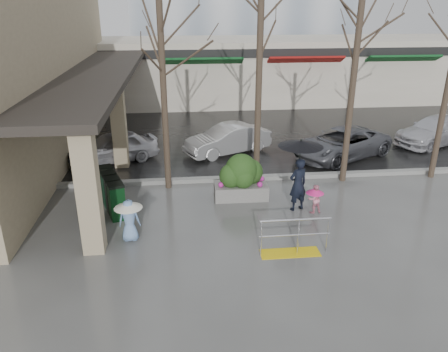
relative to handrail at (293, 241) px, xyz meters
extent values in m
plane|color=#51514F|center=(-1.36, 1.20, -0.38)|extent=(120.00, 120.00, 0.00)
cube|color=black|center=(-1.36, 23.20, -0.37)|extent=(120.00, 36.00, 0.01)
cube|color=gray|center=(-1.36, 5.20, -0.30)|extent=(120.00, 0.30, 0.15)
cube|color=#2D2823|center=(-6.16, 9.20, 3.25)|extent=(2.80, 18.00, 0.25)
cube|color=tan|center=(-5.26, 0.70, 1.37)|extent=(0.55, 0.55, 3.50)
cube|color=tan|center=(-5.26, 7.20, 1.37)|extent=(0.55, 0.55, 3.50)
cube|color=beige|center=(0.64, 19.20, 1.62)|extent=(34.00, 6.00, 4.00)
cube|color=maroon|center=(-7.36, 16.30, 2.47)|extent=(4.50, 1.68, 0.87)
cube|color=#0F4C1E|center=(-1.36, 16.30, 2.47)|extent=(4.50, 1.68, 0.87)
cube|color=maroon|center=(4.64, 16.30, 2.47)|extent=(4.50, 1.68, 0.87)
cube|color=#0F4C1E|center=(10.64, 16.30, 2.47)|extent=(4.50, 1.68, 0.87)
cube|color=black|center=(0.64, 16.30, 3.02)|extent=(34.00, 0.35, 0.50)
cube|color=yellow|center=(-0.06, 0.00, -0.37)|extent=(1.60, 0.50, 0.02)
cylinder|color=silver|center=(-0.86, 0.00, 0.12)|extent=(0.05, 0.05, 1.00)
cylinder|color=silver|center=(0.14, 0.00, 0.12)|extent=(0.05, 0.05, 1.00)
cylinder|color=silver|center=(0.94, 0.00, 0.12)|extent=(0.05, 0.05, 1.00)
cylinder|color=silver|center=(0.04, 0.00, 0.62)|extent=(1.90, 0.06, 0.06)
cylinder|color=silver|center=(0.04, 0.00, 0.17)|extent=(1.90, 0.04, 0.04)
cylinder|color=#382B21|center=(-3.36, 4.80, 3.02)|extent=(0.22, 0.22, 6.80)
cylinder|color=#382B21|center=(-0.16, 4.80, 3.12)|extent=(0.22, 0.22, 7.00)
cylinder|color=#382B21|center=(3.14, 4.80, 2.87)|extent=(0.22, 0.22, 6.50)
imported|color=black|center=(0.79, 2.57, 0.50)|extent=(0.74, 0.61, 1.74)
cylinder|color=black|center=(0.79, 2.57, 1.40)|extent=(0.02, 0.02, 1.10)
cone|color=black|center=(0.79, 2.57, 1.86)|extent=(1.41, 1.41, 0.18)
sphere|color=black|center=(0.79, 2.57, 1.97)|extent=(0.05, 0.05, 0.05)
imported|color=pink|center=(1.28, 2.31, 0.09)|extent=(0.52, 0.45, 0.94)
cylinder|color=black|center=(1.28, 2.31, 0.27)|extent=(0.02, 0.02, 0.41)
cone|color=#FF288C|center=(1.28, 2.31, 0.38)|extent=(0.57, 0.57, 0.18)
sphere|color=black|center=(1.28, 2.31, 0.49)|extent=(0.05, 0.05, 0.05)
imported|color=#7AA2D9|center=(-4.36, 1.15, 0.24)|extent=(0.60, 0.39, 1.22)
cylinder|color=black|center=(-4.36, 1.15, 0.52)|extent=(0.02, 0.02, 0.57)
cone|color=white|center=(-4.36, 1.15, 0.72)|extent=(0.79, 0.79, 0.18)
sphere|color=black|center=(-4.36, 1.15, 0.83)|extent=(0.05, 0.05, 0.05)
cube|color=gray|center=(-0.88, 3.66, -0.13)|extent=(1.81, 0.92, 0.50)
ellipsoid|color=#1F4014|center=(-0.88, 3.66, 0.62)|extent=(1.10, 0.99, 1.15)
sphere|color=#1F4014|center=(-1.23, 3.56, 0.48)|extent=(0.79, 0.79, 0.79)
sphere|color=#1F4014|center=(-0.53, 3.81, 0.50)|extent=(0.83, 0.83, 0.83)
cube|color=#0C3816|center=(-4.87, 2.49, 0.17)|extent=(0.56, 0.56, 1.08)
cube|color=black|center=(-4.87, 2.49, 0.76)|extent=(0.60, 0.60, 0.08)
cube|color=black|center=(-5.05, 3.00, 0.17)|extent=(0.56, 0.56, 1.08)
cube|color=black|center=(-5.05, 3.00, 0.76)|extent=(0.60, 0.60, 0.08)
cube|color=#0B321C|center=(-5.23, 3.51, 0.17)|extent=(0.56, 0.56, 1.08)
cube|color=black|center=(-5.23, 3.51, 0.76)|extent=(0.60, 0.60, 0.08)
cube|color=black|center=(-5.41, 4.03, 0.17)|extent=(0.56, 0.56, 1.08)
cube|color=black|center=(-5.41, 4.03, 0.76)|extent=(0.60, 0.60, 0.08)
imported|color=silver|center=(-5.68, 7.78, 0.25)|extent=(3.99, 2.77, 1.26)
imported|color=silver|center=(-0.81, 8.37, 0.25)|extent=(4.03, 2.80, 1.26)
imported|color=slate|center=(3.95, 7.31, 0.25)|extent=(4.99, 3.97, 1.26)
imported|color=silver|center=(9.03, 8.77, 0.25)|extent=(4.68, 3.39, 1.26)
camera|label=1|loc=(-2.84, -9.82, 5.92)|focal=35.00mm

